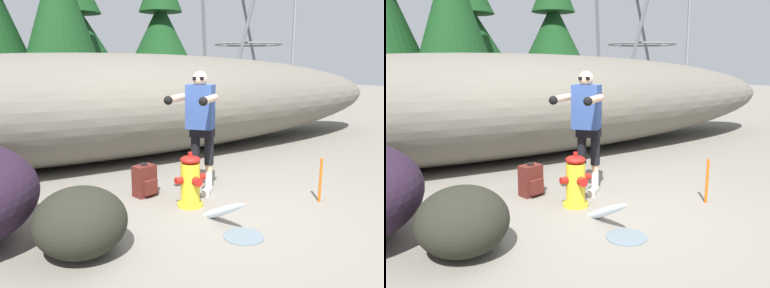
% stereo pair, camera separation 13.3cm
% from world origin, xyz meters
% --- Properties ---
extents(ground_plane, '(56.00, 56.00, 0.04)m').
position_xyz_m(ground_plane, '(0.00, 0.00, -0.02)').
color(ground_plane, slate).
extents(dirt_embankment, '(14.82, 3.20, 2.03)m').
position_xyz_m(dirt_embankment, '(0.00, 3.53, 1.01)').
color(dirt_embankment, '#666056').
rests_on(dirt_embankment, ground_plane).
extents(fire_hydrant, '(0.43, 0.38, 0.72)m').
position_xyz_m(fire_hydrant, '(-0.16, 0.35, 0.33)').
color(fire_hydrant, yellow).
rests_on(fire_hydrant, ground_plane).
extents(hydrant_water_jet, '(0.44, 1.17, 0.58)m').
position_xyz_m(hydrant_water_jet, '(-0.16, -0.37, 0.10)').
color(hydrant_water_jet, silver).
rests_on(hydrant_water_jet, ground_plane).
extents(utility_worker, '(0.98, 0.93, 1.73)m').
position_xyz_m(utility_worker, '(0.19, 0.66, 1.10)').
color(utility_worker, beige).
rests_on(utility_worker, ground_plane).
extents(spare_backpack, '(0.34, 0.33, 0.47)m').
position_xyz_m(spare_backpack, '(-0.50, 1.02, 0.22)').
color(spare_backpack, '#511E19').
rests_on(spare_backpack, ground_plane).
extents(boulder_mid, '(1.24, 1.24, 0.68)m').
position_xyz_m(boulder_mid, '(-1.74, -0.23, 0.34)').
color(boulder_mid, black).
rests_on(boulder_mid, ground_plane).
extents(pine_tree_right, '(2.72, 2.72, 5.36)m').
position_xyz_m(pine_tree_right, '(1.25, 10.32, 3.22)').
color(pine_tree_right, '#47331E').
rests_on(pine_tree_right, ground_plane).
extents(pine_tree_far_right, '(2.46, 2.46, 5.70)m').
position_xyz_m(pine_tree_far_right, '(4.14, 9.52, 3.33)').
color(pine_tree_far_right, '#47331E').
rests_on(pine_tree_far_right, ground_plane).
extents(survey_stake, '(0.04, 0.04, 0.60)m').
position_xyz_m(survey_stake, '(1.40, -0.43, 0.30)').
color(survey_stake, '#E55914').
rests_on(survey_stake, ground_plane).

